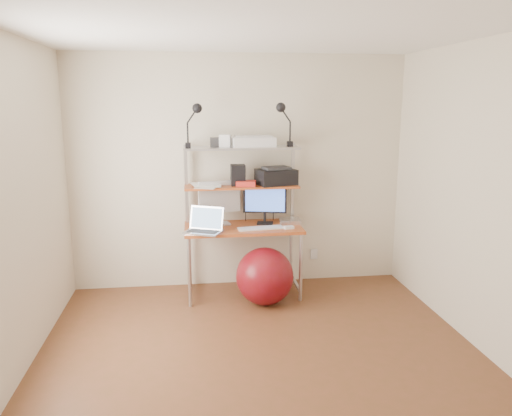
# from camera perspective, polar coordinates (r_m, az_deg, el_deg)

# --- Properties ---
(room) EXTENTS (3.60, 3.60, 3.60)m
(room) POSITION_cam_1_polar(r_m,az_deg,el_deg) (3.65, 0.84, 0.10)
(room) COLOR brown
(room) RESTS_ON ground
(computer_desk) EXTENTS (1.20, 0.60, 1.57)m
(computer_desk) POSITION_cam_1_polar(r_m,az_deg,el_deg) (5.17, -1.58, 0.37)
(computer_desk) COLOR #B44B23
(computer_desk) RESTS_ON ground
(desktop) EXTENTS (1.20, 0.60, 0.00)m
(desktop) POSITION_cam_1_polar(r_m,az_deg,el_deg) (5.16, -1.50, -2.12)
(desktop) COLOR #B44B23
(desktop) RESTS_ON computer_desk
(mid_shelf) EXTENTS (1.18, 0.34, 0.00)m
(mid_shelf) POSITION_cam_1_polar(r_m,az_deg,el_deg) (5.20, -1.67, 2.63)
(mid_shelf) COLOR #B44B23
(mid_shelf) RESTS_ON computer_desk
(top_shelf) EXTENTS (1.18, 0.34, 0.00)m
(top_shelf) POSITION_cam_1_polar(r_m,az_deg,el_deg) (5.15, -1.70, 7.02)
(top_shelf) COLOR #B4B3B8
(top_shelf) RESTS_ON computer_desk
(floor) EXTENTS (3.60, 3.60, 0.00)m
(floor) POSITION_cam_1_polar(r_m,az_deg,el_deg) (4.10, 0.78, -17.25)
(floor) COLOR brown
(floor) RESTS_ON ground
(wall_outlet) EXTENTS (0.08, 0.01, 0.12)m
(wall_outlet) POSITION_cam_1_polar(r_m,az_deg,el_deg) (5.75, 6.65, -5.24)
(wall_outlet) COLOR silver
(wall_outlet) RESTS_ON room
(monitor_silver) EXTENTS (0.44, 0.20, 0.49)m
(monitor_silver) POSITION_cam_1_polar(r_m,az_deg,el_deg) (5.22, -4.20, 0.99)
(monitor_silver) COLOR silver
(monitor_silver) RESTS_ON desktop
(monitor_black) EXTENTS (0.46, 0.16, 0.46)m
(monitor_black) POSITION_cam_1_polar(r_m,az_deg,el_deg) (5.23, 1.01, 0.67)
(monitor_black) COLOR black
(monitor_black) RESTS_ON desktop
(laptop) EXTENTS (0.43, 0.40, 0.31)m
(laptop) POSITION_cam_1_polar(r_m,az_deg,el_deg) (4.97, -5.85, -2.13)
(laptop) COLOR silver
(laptop) RESTS_ON desktop
(keyboard) EXTENTS (0.48, 0.19, 0.01)m
(keyboard) POSITION_cam_1_polar(r_m,az_deg,el_deg) (5.06, 0.54, -2.31)
(keyboard) COLOR silver
(keyboard) RESTS_ON desktop
(mouse) EXTENTS (0.10, 0.07, 0.03)m
(mouse) POSITION_cam_1_polar(r_m,az_deg,el_deg) (5.08, 3.79, -2.22)
(mouse) COLOR silver
(mouse) RESTS_ON desktop
(mac_mini) EXTENTS (0.24, 0.24, 0.04)m
(mac_mini) POSITION_cam_1_polar(r_m,az_deg,el_deg) (5.32, 3.87, -1.46)
(mac_mini) COLOR silver
(mac_mini) RESTS_ON desktop
(phone) EXTENTS (0.07, 0.13, 0.01)m
(phone) POSITION_cam_1_polar(r_m,az_deg,el_deg) (5.05, -0.93, -2.36)
(phone) COLOR black
(phone) RESTS_ON desktop
(printer) EXTENTS (0.44, 0.36, 0.19)m
(printer) POSITION_cam_1_polar(r_m,az_deg,el_deg) (5.23, 2.32, 3.64)
(printer) COLOR black
(printer) RESTS_ON mid_shelf
(nas_cube) EXTENTS (0.15, 0.15, 0.22)m
(nas_cube) POSITION_cam_1_polar(r_m,az_deg,el_deg) (5.18, -2.08, 3.79)
(nas_cube) COLOR black
(nas_cube) RESTS_ON mid_shelf
(red_box) EXTENTS (0.22, 0.17, 0.06)m
(red_box) POSITION_cam_1_polar(r_m,az_deg,el_deg) (5.13, -1.14, 2.82)
(red_box) COLOR red
(red_box) RESTS_ON mid_shelf
(scanner) EXTENTS (0.45, 0.31, 0.11)m
(scanner) POSITION_cam_1_polar(r_m,az_deg,el_deg) (5.15, -0.35, 7.63)
(scanner) COLOR silver
(scanner) RESTS_ON top_shelf
(box_white) EXTENTS (0.13, 0.12, 0.13)m
(box_white) POSITION_cam_1_polar(r_m,az_deg,el_deg) (5.10, -3.55, 7.67)
(box_white) COLOR silver
(box_white) RESTS_ON top_shelf
(box_grey) EXTENTS (0.10, 0.10, 0.10)m
(box_grey) POSITION_cam_1_polar(r_m,az_deg,el_deg) (5.12, -4.70, 7.50)
(box_grey) COLOR #2A2A2C
(box_grey) RESTS_ON top_shelf
(clip_lamp_left) EXTENTS (0.17, 0.10, 0.44)m
(clip_lamp_left) POSITION_cam_1_polar(r_m,az_deg,el_deg) (5.01, -6.96, 10.44)
(clip_lamp_left) COLOR black
(clip_lamp_left) RESTS_ON top_shelf
(clip_lamp_right) EXTENTS (0.18, 0.10, 0.44)m
(clip_lamp_right) POSITION_cam_1_polar(r_m,az_deg,el_deg) (5.13, 3.08, 10.61)
(clip_lamp_right) COLOR black
(clip_lamp_right) RESTS_ON top_shelf
(exercise_ball) EXTENTS (0.58, 0.58, 0.58)m
(exercise_ball) POSITION_cam_1_polar(r_m,az_deg,el_deg) (5.04, 1.00, -7.80)
(exercise_ball) COLOR maroon
(exercise_ball) RESTS_ON floor
(paper_stack) EXTENTS (0.34, 0.40, 0.02)m
(paper_stack) POSITION_cam_1_polar(r_m,az_deg,el_deg) (5.17, -5.62, 2.62)
(paper_stack) COLOR white
(paper_stack) RESTS_ON mid_shelf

